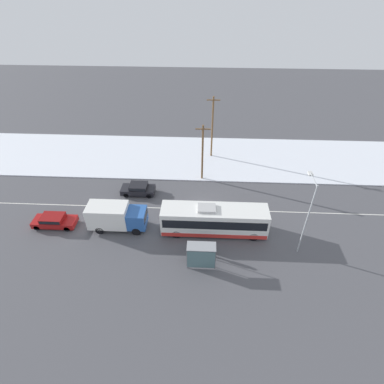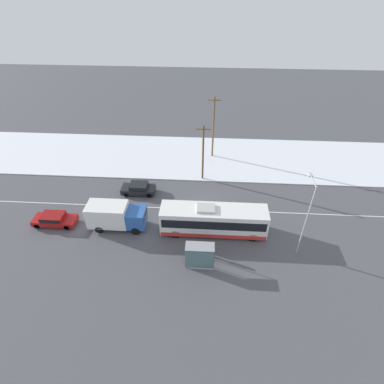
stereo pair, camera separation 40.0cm
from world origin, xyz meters
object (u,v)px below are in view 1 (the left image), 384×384
object	(u,v)px
streetlamp	(308,210)
bus_shelter	(201,254)
pedestrian_at_stop	(211,248)
sedan_car	(138,189)
utility_pole_roadside	(202,152)
parked_car_near_truck	(54,220)
utility_pole_snowlot	(212,127)
city_bus	(214,220)
box_truck	(116,216)

from	to	relation	value
streetlamp	bus_shelter	bearing A→B (deg)	-164.29
pedestrian_at_stop	streetlamp	distance (m)	9.48
sedan_car	utility_pole_roadside	world-z (taller)	utility_pole_roadside
parked_car_near_truck	pedestrian_at_stop	bearing A→B (deg)	-11.54
sedan_car	streetlamp	size ratio (longest dim) A/B	0.50
streetlamp	utility_pole_snowlot	distance (m)	19.57
city_bus	utility_pole_roadside	xyz separation A→B (m)	(-1.45, 9.68, 2.40)
box_truck	pedestrian_at_stop	distance (m)	10.58
sedan_car	utility_pole_roadside	bearing A→B (deg)	-154.86
parked_car_near_truck	streetlamp	size ratio (longest dim) A/B	0.56
pedestrian_at_stop	bus_shelter	bearing A→B (deg)	-125.45
streetlamp	utility_pole_roadside	world-z (taller)	streetlamp
box_truck	bus_shelter	distance (m)	10.25
sedan_car	parked_car_near_truck	xyz separation A→B (m)	(-7.95, -6.05, -0.03)
streetlamp	utility_pole_roadside	bearing A→B (deg)	129.52
city_bus	utility_pole_roadside	world-z (taller)	utility_pole_roadside
sedan_car	utility_pole_snowlot	distance (m)	13.64
utility_pole_snowlot	box_truck	bearing A→B (deg)	-122.93
bus_shelter	utility_pole_roadside	distance (m)	14.56
pedestrian_at_stop	box_truck	bearing A→B (deg)	160.75
box_truck	utility_pole_roadside	distance (m)	13.27
bus_shelter	utility_pole_roadside	world-z (taller)	utility_pole_roadside
parked_car_near_truck	pedestrian_at_stop	xyz separation A→B (m)	(16.80, -3.43, 0.37)
parked_car_near_truck	streetlamp	bearing A→B (deg)	-4.65
utility_pole_snowlot	streetlamp	bearing A→B (deg)	-64.44
pedestrian_at_stop	utility_pole_snowlot	xyz separation A→B (m)	(0.08, 19.03, 3.56)
box_truck	bus_shelter	size ratio (longest dim) A/B	2.29
pedestrian_at_stop	utility_pole_roadside	size ratio (longest dim) A/B	0.24
pedestrian_at_stop	utility_pole_snowlot	world-z (taller)	utility_pole_snowlot
sedan_car	utility_pole_snowlot	world-z (taller)	utility_pole_snowlot
city_bus	parked_car_near_truck	bearing A→B (deg)	179.92
box_truck	parked_car_near_truck	bearing A→B (deg)	-179.53
sedan_car	utility_pole_snowlot	bearing A→B (deg)	-133.06
box_truck	utility_pole_snowlot	size ratio (longest dim) A/B	0.68
streetlamp	parked_car_near_truck	bearing A→B (deg)	175.35
sedan_car	pedestrian_at_stop	xyz separation A→B (m)	(8.84, -9.48, 0.34)
box_truck	pedestrian_at_stop	size ratio (longest dim) A/B	3.37
utility_pole_roadside	parked_car_near_truck	bearing A→B (deg)	-148.32
pedestrian_at_stop	utility_pole_roadside	world-z (taller)	utility_pole_roadside
pedestrian_at_stop	bus_shelter	size ratio (longest dim) A/B	0.68
pedestrian_at_stop	utility_pole_roadside	xyz separation A→B (m)	(-1.14, 13.09, 2.89)
sedan_car	utility_pole_roadside	xyz separation A→B (m)	(7.70, 3.62, 3.23)
utility_pole_roadside	box_truck	bearing A→B (deg)	-132.63
city_bus	box_truck	size ratio (longest dim) A/B	1.80
box_truck	utility_pole_roadside	size ratio (longest dim) A/B	0.80
utility_pole_roadside	utility_pole_snowlot	world-z (taller)	utility_pole_snowlot
box_truck	streetlamp	bearing A→B (deg)	-6.52
parked_car_near_truck	utility_pole_snowlot	bearing A→B (deg)	42.74
box_truck	parked_car_near_truck	distance (m)	6.87
utility_pole_snowlot	utility_pole_roadside	bearing A→B (deg)	-101.65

